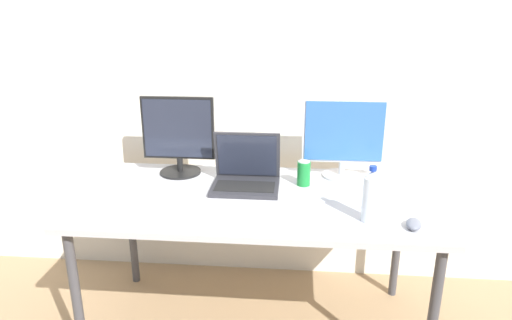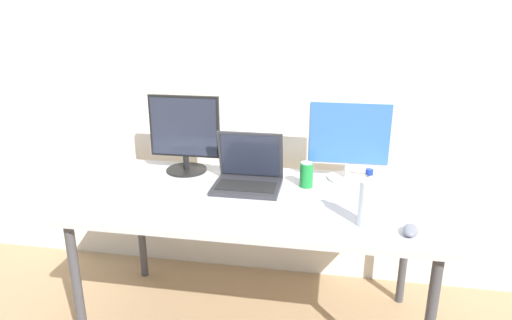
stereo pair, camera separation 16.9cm
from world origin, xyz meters
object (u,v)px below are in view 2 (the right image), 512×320
(water_bottle, at_px, (367,200))
(soda_can_near_keyboard, at_px, (306,175))
(work_desk, at_px, (256,207))
(mouse_by_keyboard, at_px, (410,230))
(monitor_center, at_px, (349,139))
(laptop_silver, at_px, (248,174))
(monitor_left, at_px, (185,134))
(keyboard_main, at_px, (144,203))

(water_bottle, height_order, soda_can_near_keyboard, water_bottle)
(work_desk, relative_size, water_bottle, 6.77)
(work_desk, bearing_deg, mouse_by_keyboard, -22.01)
(monitor_center, bearing_deg, work_desk, -145.05)
(laptop_silver, bearing_deg, monitor_left, 157.45)
(work_desk, bearing_deg, water_bottle, -24.04)
(soda_can_near_keyboard, bearing_deg, water_bottle, -54.84)
(soda_can_near_keyboard, bearing_deg, monitor_center, 34.10)
(monitor_center, distance_m, mouse_by_keyboard, 0.65)
(monitor_center, relative_size, soda_can_near_keyboard, 3.33)
(keyboard_main, distance_m, mouse_by_keyboard, 1.15)
(monitor_left, bearing_deg, mouse_by_keyboard, -26.28)
(monitor_left, relative_size, monitor_center, 0.99)
(monitor_left, xyz_separation_m, mouse_by_keyboard, (1.10, -0.54, -0.19))
(water_bottle, relative_size, soda_can_near_keyboard, 1.94)
(keyboard_main, bearing_deg, laptop_silver, 36.82)
(monitor_left, height_order, water_bottle, monitor_left)
(monitor_left, distance_m, water_bottle, 1.05)
(monitor_center, bearing_deg, soda_can_near_keyboard, -145.90)
(monitor_center, bearing_deg, mouse_by_keyboard, -66.99)
(keyboard_main, xyz_separation_m, water_bottle, (0.97, -0.03, 0.10))
(laptop_silver, distance_m, mouse_by_keyboard, 0.82)
(keyboard_main, xyz_separation_m, soda_can_near_keyboard, (0.70, 0.35, 0.05))
(laptop_silver, distance_m, soda_can_near_keyboard, 0.29)
(water_bottle, distance_m, soda_can_near_keyboard, 0.47)
(monitor_center, bearing_deg, monitor_left, -178.42)
(monitor_left, distance_m, monitor_center, 0.86)
(work_desk, xyz_separation_m, water_bottle, (0.49, -0.22, 0.17))
(monitor_center, xyz_separation_m, laptop_silver, (-0.48, -0.18, -0.16))
(monitor_left, distance_m, keyboard_main, 0.51)
(laptop_silver, xyz_separation_m, keyboard_main, (-0.42, -0.31, -0.05))
(monitor_left, height_order, keyboard_main, monitor_left)
(work_desk, relative_size, monitor_center, 3.93)
(work_desk, distance_m, mouse_by_keyboard, 0.72)
(work_desk, xyz_separation_m, soda_can_near_keyboard, (0.22, 0.16, 0.12))
(laptop_silver, bearing_deg, work_desk, -63.18)
(work_desk, bearing_deg, laptop_silver, 116.82)
(monitor_left, bearing_deg, water_bottle, -28.04)
(work_desk, bearing_deg, monitor_center, 34.95)
(water_bottle, bearing_deg, mouse_by_keyboard, -15.87)
(monitor_left, xyz_separation_m, keyboard_main, (-0.05, -0.46, -0.20))
(monitor_center, bearing_deg, keyboard_main, -151.69)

